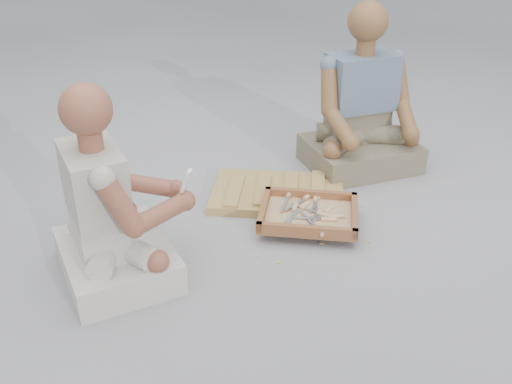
{
  "coord_description": "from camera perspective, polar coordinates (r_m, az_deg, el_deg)",
  "views": [
    {
      "loc": [
        -0.32,
        -1.94,
        1.45
      ],
      "look_at": [
        -0.07,
        0.17,
        0.3
      ],
      "focal_mm": 40.0,
      "sensor_mm": 36.0,
      "label": 1
    }
  ],
  "objects": [
    {
      "name": "wood_chip_12",
      "position": [
        2.49,
        2.34,
        -7.06
      ],
      "size": [
        0.02,
        0.02,
        0.0
      ],
      "primitive_type": "cube",
      "rotation": [
        0.0,
        0.0,
        2.6
      ],
      "color": "tan",
      "rests_on": "ground"
    },
    {
      "name": "carved_panel",
      "position": [
        2.98,
        2.19,
        -0.17
      ],
      "size": [
        0.76,
        0.59,
        0.05
      ],
      "primitive_type": "cube",
      "rotation": [
        0.0,
        0.0,
        -0.22
      ],
      "color": "olive",
      "rests_on": "ground"
    },
    {
      "name": "companion",
      "position": [
        3.28,
        10.55,
        7.57
      ],
      "size": [
        0.68,
        0.59,
        0.92
      ],
      "rotation": [
        0.0,
        0.0,
        3.38
      ],
      "color": "#736853",
      "rests_on": "ground"
    },
    {
      "name": "wood_chip_2",
      "position": [
        2.86,
        6.7,
        -2.12
      ],
      "size": [
        0.02,
        0.02,
        0.0
      ],
      "primitive_type": "cube",
      "rotation": [
        0.0,
        0.0,
        0.2
      ],
      "color": "tan",
      "rests_on": "ground"
    },
    {
      "name": "chisel_6",
      "position": [
        2.83,
        5.96,
        -0.8
      ],
      "size": [
        0.06,
        0.22,
        0.02
      ],
      "rotation": [
        0.0,
        0.0,
        1.39
      ],
      "color": "silver",
      "rests_on": "tool_tray"
    },
    {
      "name": "wood_chip_6",
      "position": [
        3.1,
        6.02,
        0.43
      ],
      "size": [
        0.02,
        0.02,
        0.0
      ],
      "primitive_type": "cube",
      "rotation": [
        0.0,
        0.0,
        2.12
      ],
      "color": "tan",
      "rests_on": "ground"
    },
    {
      "name": "wood_chip_14",
      "position": [
        2.53,
        0.25,
        -6.43
      ],
      "size": [
        0.02,
        0.02,
        0.0
      ],
      "primitive_type": "cube",
      "rotation": [
        0.0,
        0.0,
        1.21
      ],
      "color": "tan",
      "rests_on": "ground"
    },
    {
      "name": "wood_chip_11",
      "position": [
        2.63,
        6.58,
        -5.09
      ],
      "size": [
        0.02,
        0.02,
        0.0
      ],
      "primitive_type": "cube",
      "rotation": [
        0.0,
        0.0,
        2.65
      ],
      "color": "tan",
      "rests_on": "ground"
    },
    {
      "name": "wood_chip_7",
      "position": [
        2.57,
        4.81,
        -5.94
      ],
      "size": [
        0.02,
        0.02,
        0.0
      ],
      "primitive_type": "cube",
      "rotation": [
        0.0,
        0.0,
        1.3
      ],
      "color": "tan",
      "rests_on": "ground"
    },
    {
      "name": "chisel_9",
      "position": [
        2.86,
        6.27,
        -0.57
      ],
      "size": [
        0.12,
        0.2,
        0.02
      ],
      "rotation": [
        0.0,
        0.0,
        1.09
      ],
      "color": "silver",
      "rests_on": "tool_tray"
    },
    {
      "name": "chisel_3",
      "position": [
        2.74,
        3.83,
        -1.75
      ],
      "size": [
        0.1,
        0.21,
        0.02
      ],
      "rotation": [
        0.0,
        0.0,
        1.2
      ],
      "color": "silver",
      "rests_on": "tool_tray"
    },
    {
      "name": "chisel_2",
      "position": [
        2.76,
        4.65,
        -1.56
      ],
      "size": [
        0.15,
        0.18,
        0.02
      ],
      "rotation": [
        0.0,
        0.0,
        0.88
      ],
      "color": "silver",
      "rests_on": "tool_tray"
    },
    {
      "name": "mobile_phone",
      "position": [
        2.31,
        -6.99,
        1.15
      ],
      "size": [
        0.06,
        0.05,
        0.1
      ],
      "rotation": [
        -0.35,
        0.0,
        -1.92
      ],
      "color": "white",
      "rests_on": "craftsman"
    },
    {
      "name": "wood_chip_4",
      "position": [
        2.77,
        1.84,
        -3.06
      ],
      "size": [
        0.02,
        0.02,
        0.0
      ],
      "primitive_type": "cube",
      "rotation": [
        0.0,
        0.0,
        2.61
      ],
      "color": "tan",
      "rests_on": "ground"
    },
    {
      "name": "chisel_1",
      "position": [
        2.84,
        4.99,
        -0.56
      ],
      "size": [
        0.17,
        0.16,
        0.02
      ],
      "rotation": [
        0.0,
        0.0,
        0.74
      ],
      "color": "silver",
      "rests_on": "tool_tray"
    },
    {
      "name": "wood_chip_1",
      "position": [
        2.69,
        4.64,
        -4.13
      ],
      "size": [
        0.02,
        0.02,
        0.0
      ],
      "primitive_type": "cube",
      "rotation": [
        0.0,
        0.0,
        0.49
      ],
      "color": "tan",
      "rests_on": "ground"
    },
    {
      "name": "chisel_5",
      "position": [
        2.6,
        6.12,
        -3.62
      ],
      "size": [
        0.07,
        0.22,
        0.02
      ],
      "rotation": [
        0.0,
        0.0,
        -1.32
      ],
      "color": "silver",
      "rests_on": "tool_tray"
    },
    {
      "name": "chisel_7",
      "position": [
        2.74,
        7.02,
        -1.95
      ],
      "size": [
        0.17,
        0.17,
        0.02
      ],
      "rotation": [
        0.0,
        0.0,
        0.78
      ],
      "color": "silver",
      "rests_on": "tool_tray"
    },
    {
      "name": "wood_chip_10",
      "position": [
        3.02,
        6.94,
        -0.42
      ],
      "size": [
        0.02,
        0.02,
        0.0
      ],
      "primitive_type": "cube",
      "rotation": [
        0.0,
        0.0,
        1.97
      ],
      "color": "tan",
      "rests_on": "ground"
    },
    {
      "name": "chisel_10",
      "position": [
        2.72,
        6.43,
        -2.15
      ],
      "size": [
        0.17,
        0.16,
        0.02
      ],
      "rotation": [
        0.0,
        0.0,
        -0.74
      ],
      "color": "silver",
      "rests_on": "tool_tray"
    },
    {
      "name": "wood_chip_3",
      "position": [
        3.05,
        -1.14,
        0.17
      ],
      "size": [
        0.02,
        0.02,
        0.0
      ],
      "primitive_type": "cube",
      "rotation": [
        0.0,
        0.0,
        1.35
      ],
      "color": "tan",
      "rests_on": "ground"
    },
    {
      "name": "chisel_8",
      "position": [
        2.84,
        3.27,
        -0.32
      ],
      "size": [
        0.1,
        0.21,
        0.02
      ],
      "rotation": [
        0.0,
        0.0,
        1.18
      ],
      "color": "silver",
      "rests_on": "tool_tray"
    },
    {
      "name": "wood_chip_0",
      "position": [
        2.96,
        10.65,
        -1.34
      ],
      "size": [
        0.02,
        0.02,
        0.0
      ],
      "primitive_type": "cube",
      "rotation": [
        0.0,
        0.0,
        2.68
      ],
      "color": "tan",
      "rests_on": "ground"
    },
    {
      "name": "wood_chip_13",
      "position": [
        2.96,
        6.97,
        -0.99
      ],
      "size": [
        0.02,
        0.02,
        0.0
      ],
      "primitive_type": "cube",
      "rotation": [
        0.0,
        0.0,
        2.34
      ],
      "color": "tan",
      "rests_on": "ground"
    },
    {
      "name": "wood_chip_9",
      "position": [
        2.68,
        11.18,
        -4.86
      ],
      "size": [
        0.02,
        0.02,
        0.0
      ],
      "primitive_type": "cube",
      "rotation": [
        0.0,
        0.0,
        0.99
      ],
      "color": "tan",
      "rests_on": "ground"
    },
    {
      "name": "ground",
      "position": [
        2.44,
        2.1,
        -8.01
      ],
      "size": [
        60.0,
        60.0,
        0.0
      ],
      "primitive_type": "plane",
      "color": "#9D9DA3",
      "rests_on": "ground"
    },
    {
      "name": "craftsman",
      "position": [
        2.35,
        -14.38,
        -2.3
      ],
      "size": [
        0.63,
        0.65,
        0.83
      ],
      "rotation": [
        0.0,
        0.0,
        -1.22
      ],
      "color": "beige",
      "rests_on": "ground"
    },
    {
      "name": "chisel_0",
      "position": [
        2.7,
        7.65,
        -2.49
      ],
      "size": [
        0.22,
        0.03,
        0.02
      ],
      "rotation": [
        0.0,
        0.0,
        -0.07
      ],
      "color": "silver",
      "rests_on": "tool_tray"
    },
    {
      "name": "tool_tray",
      "position": [
        2.72,
        5.28,
        -2.25
      ],
      "size": [
        0.53,
        0.47,
        0.06
      ],
      "rotation": [
        0.0,
        0.0,
        -0.25
      ],
      "color": "brown",
      "rests_on": "carved_panel"
    },
    {
      "name": "wood_chip_5",
      "position": [
        2.95,
        2.14,
        -0.94
      ],
      "size": [
        0.02,
        0.02,
        0.0
      ],
      "primitive_type": "cube",
      "rotation": [
        0.0,
        0.0,
        2.99
      ],
      "color": "tan",
      "rests_on": "ground"
    },
    {
      "name": "chisel_4",
      "position": [
        2.67,
        6.82,
        -2.72
      ],
      "size": [
        0.22,
        0.07,
        0.02
      ],
      "rotation": [
        0.0,
        0.0,
        -0.24
      ],
      "color": "silver",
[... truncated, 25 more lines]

